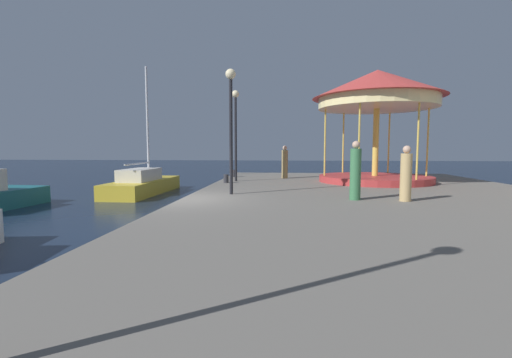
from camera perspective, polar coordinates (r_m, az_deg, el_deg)
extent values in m
plane|color=#162338|center=(11.67, -12.11, -7.05)|extent=(120.00, 120.00, 0.00)
cube|color=slate|center=(11.57, 21.78, -5.39)|extent=(13.46, 24.78, 0.80)
cube|color=gold|center=(19.64, -17.96, -1.22)|extent=(2.03, 6.23, 0.74)
cube|color=beige|center=(19.21, -18.50, 0.67)|extent=(1.40, 2.75, 0.62)
cylinder|color=silver|center=(20.24, -17.38, 8.71)|extent=(0.12, 0.12, 6.12)
cylinder|color=silver|center=(18.94, -18.88, 2.39)|extent=(0.12, 2.79, 0.08)
cylinder|color=#B23333|center=(17.87, 18.88, 0.03)|extent=(5.33, 5.33, 0.30)
cylinder|color=gold|center=(17.81, 19.04, 5.68)|extent=(0.28, 0.28, 3.22)
cylinder|color=#F2E099|center=(17.94, 19.21, 11.62)|extent=(5.52, 5.52, 0.50)
cone|color=#C63D38|center=(18.07, 19.30, 14.50)|extent=(6.13, 6.13, 1.33)
cylinder|color=gold|center=(18.54, 26.34, 5.40)|extent=(0.08, 0.08, 3.22)
cylinder|color=gold|center=(20.15, 20.95, 5.51)|extent=(0.08, 0.08, 3.22)
cylinder|color=gold|center=(19.63, 14.12, 5.71)|extent=(0.08, 0.08, 3.22)
cylinder|color=gold|center=(17.39, 11.25, 5.88)|extent=(0.08, 0.08, 3.22)
cylinder|color=gold|center=(15.51, 16.55, 5.88)|extent=(0.08, 0.08, 3.22)
cylinder|color=gold|center=(16.16, 25.02, 5.58)|extent=(0.08, 0.08, 3.22)
cylinder|color=black|center=(12.30, -4.12, 6.80)|extent=(0.12, 0.12, 4.00)
sphere|color=#F9E5B2|center=(12.56, -4.19, 16.80)|extent=(0.36, 0.36, 0.36)
cylinder|color=black|center=(17.28, -3.35, 6.43)|extent=(0.12, 0.12, 4.10)
sphere|color=#F9E5B2|center=(17.48, -3.39, 13.75)|extent=(0.36, 0.36, 0.36)
cylinder|color=#2D2D33|center=(19.91, -3.63, 0.92)|extent=(0.24, 0.24, 0.40)
cylinder|color=#2D2D33|center=(16.48, -4.93, 0.06)|extent=(0.24, 0.24, 0.40)
cylinder|color=tan|center=(11.61, 23.37, 0.24)|extent=(0.34, 0.34, 1.47)
sphere|color=tan|center=(11.58, 23.52, 4.46)|extent=(0.24, 0.24, 0.24)
cylinder|color=#387247|center=(11.37, 15.99, 0.74)|extent=(0.34, 0.34, 1.62)
sphere|color=tan|center=(11.34, 16.10, 5.42)|extent=(0.24, 0.24, 0.24)
cylinder|color=#937A4C|center=(18.98, 4.73, 2.43)|extent=(0.34, 0.34, 1.54)
sphere|color=tan|center=(18.96, 4.75, 5.11)|extent=(0.24, 0.24, 0.24)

